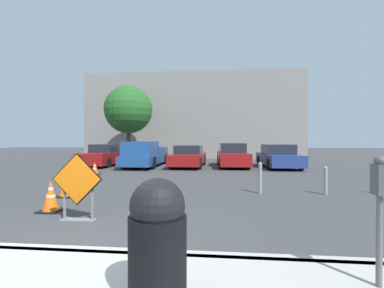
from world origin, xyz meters
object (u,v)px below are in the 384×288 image
Objects in this scene: road_closed_sign at (77,185)px; traffic_cone_fourth at (85,173)px; traffic_cone_fifth at (95,169)px; trash_bin at (158,242)px; parked_car_second at (189,157)px; parked_car_nearest at (106,156)px; pickup_truck at (145,155)px; parked_car_third at (232,156)px; bollard_second at (326,180)px; traffic_cone_nearest at (51,196)px; parked_car_fourth at (278,157)px; traffic_cone_second at (66,186)px; traffic_cone_third at (79,176)px; bollard_nearest at (260,177)px; parking_meter at (380,198)px.

traffic_cone_fourth is at bearing 116.54° from road_closed_sign.
trash_bin reaches higher than traffic_cone_fifth.
traffic_cone_fourth is 0.13× the size of parked_car_second.
road_closed_sign reaches higher than parked_car_second.
parked_car_nearest is at bearing 111.29° from road_closed_sign.
parked_car_nearest is 0.82× the size of pickup_truck.
road_closed_sign reaches higher than traffic_cone_fifth.
parked_car_third is 8.74m from bollard_second.
traffic_cone_nearest is at bearing 93.97° from pickup_truck.
parked_car_fourth is (6.63, 11.17, -0.08)m from road_closed_sign.
trash_bin is at bearing -49.78° from road_closed_sign.
parked_car_fourth is at bearing 72.76° from trash_bin.
parked_car_nearest reaches higher than road_closed_sign.
pickup_truck is (-0.69, 10.27, 0.37)m from traffic_cone_nearest.
traffic_cone_fifth is at bearing 119.02° from trash_bin.
trash_bin is (4.00, -13.63, 0.01)m from pickup_truck.
traffic_cone_second is at bearing 109.53° from parked_car_nearest.
bollard_second is at bearing 7.26° from traffic_cone_second.
parked_car_fourth reaches higher than parked_car_nearest.
parked_car_fourth is (8.32, 0.27, -0.06)m from pickup_truck.
traffic_cone_nearest is at bearing 134.65° from trash_bin.
traffic_cone_fifth is 0.11× the size of pickup_truck.
traffic_cone_third is 9.81m from parked_car_third.
parked_car_fourth is 5.16× the size of bollard_second.
traffic_cone_fifth is at bearing 107.21° from traffic_cone_second.
bollard_second reaches higher than traffic_cone_fourth.
bollard_nearest is 0.73× the size of parking_meter.
bollard_second is at bearing 72.87° from parking_meter.
parked_car_fourth is at bearing 40.51° from traffic_cone_third.
parking_meter is (8.97, -13.65, 0.40)m from parked_car_nearest.
traffic_cone_fourth is at bearing 133.75° from parking_meter.
parked_car_nearest is at bearing 136.21° from bollard_nearest.
road_closed_sign reaches higher than traffic_cone_fourth.
parked_car_nearest reaches higher than traffic_cone_fifth.
parking_meter is (4.51, -2.20, 0.31)m from road_closed_sign.
parked_car_nearest reaches higher than traffic_cone_nearest.
trash_bin reaches higher than traffic_cone_nearest.
bollard_nearest is at bearing 180.00° from bollard_second.
parked_car_second is 3.36× the size of parking_meter.
traffic_cone_fourth is (-0.56, 1.49, -0.09)m from traffic_cone_third.
traffic_cone_second is (-0.57, 1.54, -0.04)m from traffic_cone_nearest.
parked_car_fourth is at bearing -179.19° from parked_car_nearest.
traffic_cone_third reaches higher than traffic_cone_fourth.
pickup_truck is at bearing 80.68° from traffic_cone_fourth.
bollard_nearest is at bearing 9.68° from traffic_cone_second.
road_closed_sign is at bearing -61.31° from traffic_cone_third.
pickup_truck is 14.21m from trash_bin.
parked_car_nearest is 12.00m from bollard_nearest.
traffic_cone_second is 0.11× the size of pickup_truck.
parking_meter is at bearing 106.63° from parked_car_second.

